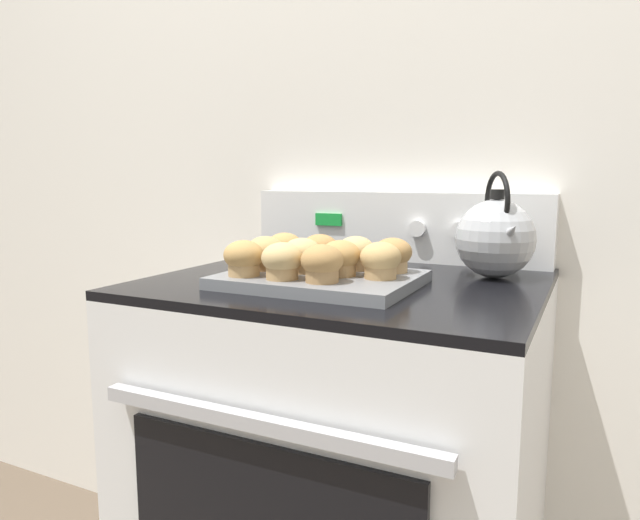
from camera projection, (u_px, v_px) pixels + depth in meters
name	position (u px, v px, depth m)	size (l,w,h in m)	color
wall_back	(403.00, 150.00, 1.43)	(8.00, 0.05, 2.40)	white
stove_range	(346.00, 491.00, 1.22)	(0.76, 0.68, 0.93)	white
control_panel	(396.00, 226.00, 1.41)	(0.74, 0.07, 0.17)	white
muffin_pan	(321.00, 279.00, 1.08)	(0.36, 0.28, 0.02)	slate
muffin_r0_c0	(244.00, 258.00, 1.06)	(0.07, 0.07, 0.07)	tan
muffin_r0_c1	(282.00, 261.00, 1.02)	(0.07, 0.07, 0.07)	tan
muffin_r0_c2	(322.00, 263.00, 0.99)	(0.07, 0.07, 0.07)	#A37A4C
muffin_r1_c0	(265.00, 253.00, 1.13)	(0.07, 0.07, 0.07)	olive
muffin_r1_c1	(302.00, 255.00, 1.10)	(0.07, 0.07, 0.07)	tan
muffin_r1_c2	(340.00, 258.00, 1.06)	(0.07, 0.07, 0.07)	tan
muffin_r1_c3	(381.00, 260.00, 1.03)	(0.07, 0.07, 0.07)	tan
muffin_r2_c0	(285.00, 249.00, 1.20)	(0.07, 0.07, 0.07)	olive
muffin_r2_c1	(320.00, 250.00, 1.17)	(0.07, 0.07, 0.07)	tan
muffin_r2_c2	(356.00, 253.00, 1.13)	(0.07, 0.07, 0.07)	tan
muffin_r2_c3	(393.00, 255.00, 1.10)	(0.07, 0.07, 0.07)	tan
tea_kettle	(496.00, 237.00, 1.16)	(0.16, 0.18, 0.22)	#ADAFB5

